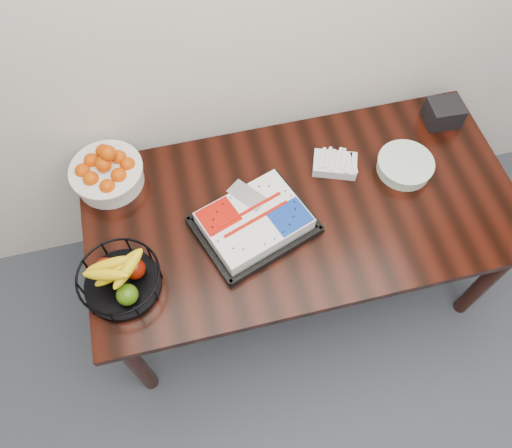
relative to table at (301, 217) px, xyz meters
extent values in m
plane|color=silver|center=(0.00, 0.50, 0.69)|extent=(5.00, 0.00, 5.00)
cube|color=black|center=(0.00, 0.00, 0.07)|extent=(1.80, 0.90, 0.04)
cylinder|color=black|center=(-0.82, -0.37, -0.31)|extent=(0.07, 0.07, 0.71)
cylinder|color=black|center=(-0.82, 0.37, -0.31)|extent=(0.07, 0.07, 0.71)
cylinder|color=black|center=(0.82, -0.37, -0.31)|extent=(0.07, 0.07, 0.71)
cylinder|color=black|center=(0.82, 0.37, -0.31)|extent=(0.07, 0.07, 0.71)
cube|color=black|center=(-0.22, -0.05, 0.10)|extent=(0.54, 0.48, 0.02)
cube|color=white|center=(-0.22, -0.05, 0.14)|extent=(0.46, 0.40, 0.07)
cube|color=#B30D03|center=(-0.34, 0.03, 0.18)|extent=(0.18, 0.17, 0.00)
cube|color=#0D2F94|center=(-0.10, -0.13, 0.18)|extent=(0.18, 0.17, 0.00)
cube|color=silver|center=(-0.19, 0.05, 0.18)|extent=(0.16, 0.17, 0.00)
cylinder|color=white|center=(-0.76, 0.31, 0.13)|extent=(0.28, 0.28, 0.09)
cylinder|color=white|center=(-0.76, 0.31, 0.17)|extent=(0.30, 0.30, 0.01)
cylinder|color=black|center=(-0.76, -0.18, 0.10)|extent=(0.29, 0.29, 0.03)
torus|color=black|center=(-0.76, -0.18, 0.19)|extent=(0.31, 0.31, 0.01)
cylinder|color=white|center=(0.47, 0.08, 0.11)|extent=(0.23, 0.23, 0.05)
cylinder|color=white|center=(0.47, 0.08, 0.14)|extent=(0.24, 0.24, 0.01)
cube|color=silver|center=(0.19, 0.16, 0.11)|extent=(0.21, 0.18, 0.05)
cube|color=black|center=(0.74, 0.29, 0.14)|extent=(0.16, 0.14, 0.11)
camera|label=1|loc=(-0.45, -1.01, 1.85)|focal=35.00mm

